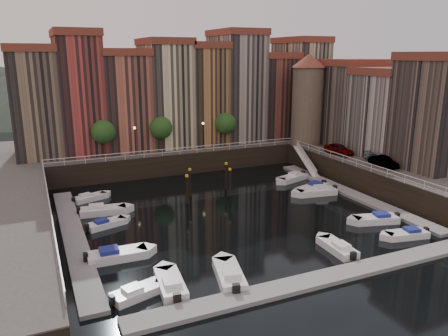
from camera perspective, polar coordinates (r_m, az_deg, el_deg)
name	(u,v)px	position (r m, az deg, el deg)	size (l,w,h in m)	color
ground	(227,210)	(48.39, 0.35, -5.57)	(200.00, 200.00, 0.00)	black
quay_far	(161,151)	(71.56, -8.26, 2.23)	(80.00, 20.00, 3.00)	black
quay_right	(428,174)	(62.96, 25.08, -0.75)	(20.00, 36.00, 3.00)	black
dock_left	(74,236)	(43.70, -19.04, -8.46)	(2.00, 28.00, 0.35)	gray
dock_right	(350,193)	(55.88, 16.13, -3.17)	(2.00, 28.00, 0.35)	gray
dock_near	(319,279)	(34.91, 12.28, -14.03)	(30.00, 2.00, 0.35)	gray
mountains	(94,81)	(152.99, -16.56, 10.78)	(145.00, 100.00, 18.00)	#2D382D
far_terrace	(184,93)	(68.74, -5.28, 9.79)	(48.70, 10.30, 17.50)	#7C674E
right_terrace	(392,108)	(64.31, 21.10, 7.29)	(9.30, 24.30, 14.00)	#675A4E
corner_tower	(307,98)	(68.28, 10.83, 8.92)	(5.20, 5.20, 13.80)	#6B5B4C
promenade_trees	(166,128)	(62.87, -7.64, 5.25)	(21.20, 3.20, 5.20)	black
street_lamps	(170,133)	(62.14, -7.06, 4.51)	(10.36, 0.36, 4.18)	black
railings	(210,167)	(51.54, -1.88, 0.11)	(36.08, 34.04, 0.52)	white
gangway	(306,159)	(64.35, 10.62, 1.10)	(2.78, 8.32, 3.73)	white
mooring_pilings	(209,183)	(52.75, -1.99, -1.96)	(6.79, 3.75, 3.78)	black
boat_left_0	(138,292)	(32.85, -11.14, -15.61)	(4.40, 2.63, 0.99)	white
boat_left_1	(116,255)	(38.40, -13.94, -10.98)	(5.22, 2.03, 1.19)	white
boat_left_2	(106,224)	(45.46, -15.21, -7.05)	(4.21, 2.55, 0.95)	white
boat_left_3	(102,210)	(49.06, -15.67, -5.36)	(5.20, 2.42, 1.17)	white
boat_left_4	(89,198)	(53.92, -17.17, -3.73)	(4.26, 2.74, 0.96)	white
boat_right_0	(407,234)	(44.91, 22.82, -7.97)	(4.44, 2.31, 0.99)	white
boat_right_1	(377,219)	(47.58, 19.31, -6.31)	(4.95, 2.87, 1.11)	white
boat_right_2	(317,191)	(54.81, 12.08, -3.01)	(5.27, 2.56, 1.18)	white
boat_right_3	(313,188)	(56.10, 11.55, -2.58)	(5.13, 3.28, 1.15)	white
boat_right_4	(292,178)	(60.22, 8.94, -1.27)	(5.04, 3.15, 1.13)	white
boat_near_0	(171,284)	(33.33, -6.97, -14.85)	(2.27, 5.00, 1.13)	white
boat_near_1	(229,275)	(34.25, 0.72, -13.83)	(2.95, 5.31, 1.19)	white
boat_near_2	(338,248)	(39.99, 14.64, -10.04)	(1.82, 4.54, 1.03)	white
car_a	(339,150)	(63.02, 14.76, 2.31)	(1.83, 4.55, 1.55)	gray
car_b	(383,163)	(57.62, 20.10, 0.67)	(1.44, 4.14, 1.36)	gray
car_c	(380,159)	(59.36, 19.71, 1.07)	(1.85, 4.54, 1.32)	gray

